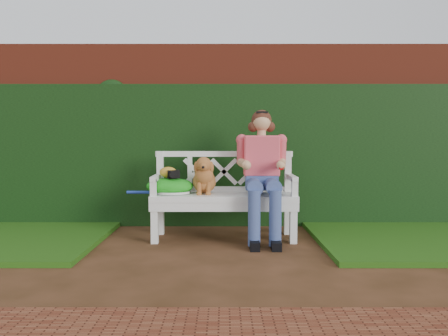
{
  "coord_description": "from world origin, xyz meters",
  "views": [
    {
      "loc": [
        0.16,
        -3.61,
        1.07
      ],
      "look_at": [
        0.15,
        0.95,
        0.75
      ],
      "focal_mm": 35.0,
      "sensor_mm": 36.0,
      "label": 1
    }
  ],
  "objects": [
    {
      "name": "brick_wall",
      "position": [
        0.0,
        1.9,
        1.1
      ],
      "size": [
        10.0,
        0.3,
        2.2
      ],
      "primitive_type": "cube",
      "color": "maroon",
      "rests_on": "ground"
    },
    {
      "name": "green_bag",
      "position": [
        -0.42,
        0.95,
        0.56
      ],
      "size": [
        0.51,
        0.4,
        0.17
      ],
      "primitive_type": null,
      "rotation": [
        0.0,
        0.0,
        0.05
      ],
      "color": "green",
      "rests_on": "garden_bench"
    },
    {
      "name": "baseball_glove",
      "position": [
        -0.43,
        0.95,
        0.71
      ],
      "size": [
        0.21,
        0.17,
        0.12
      ],
      "primitive_type": "ellipsoid",
      "rotation": [
        0.0,
        0.0,
        0.21
      ],
      "color": "#BF8A26",
      "rests_on": "green_bag"
    },
    {
      "name": "ground",
      "position": [
        0.0,
        0.0,
        0.0
      ],
      "size": [
        60.0,
        60.0,
        0.0
      ],
      "primitive_type": "plane",
      "color": "#331F0E"
    },
    {
      "name": "tennis_racket",
      "position": [
        -0.42,
        0.93,
        0.5
      ],
      "size": [
        0.75,
        0.51,
        0.03
      ],
      "primitive_type": null,
      "rotation": [
        0.0,
        0.0,
        0.35
      ],
      "color": "silver",
      "rests_on": "garden_bench"
    },
    {
      "name": "dog",
      "position": [
        -0.05,
        0.95,
        0.68
      ],
      "size": [
        0.3,
        0.38,
        0.4
      ],
      "primitive_type": null,
      "rotation": [
        0.0,
        0.0,
        0.09
      ],
      "color": "#A65323",
      "rests_on": "garden_bench"
    },
    {
      "name": "ivy_hedge",
      "position": [
        0.0,
        1.68,
        0.85
      ],
      "size": [
        10.0,
        0.18,
        1.7
      ],
      "primitive_type": "cube",
      "color": "#153610",
      "rests_on": "ground"
    },
    {
      "name": "seated_woman",
      "position": [
        0.55,
        0.93,
        0.66
      ],
      "size": [
        0.79,
        0.89,
        1.31
      ],
      "primitive_type": null,
      "rotation": [
        0.0,
        0.0,
        0.39
      ],
      "color": "#FF4A84",
      "rests_on": "ground"
    },
    {
      "name": "grass_right",
      "position": [
        2.4,
        0.9,
        0.03
      ],
      "size": [
        2.6,
        2.0,
        0.05
      ],
      "primitive_type": "cube",
      "color": "#1E490F",
      "rests_on": "ground"
    },
    {
      "name": "garden_bench",
      "position": [
        0.15,
        0.95,
        0.24
      ],
      "size": [
        1.59,
        0.64,
        0.48
      ],
      "primitive_type": null,
      "rotation": [
        0.0,
        0.0,
        0.02
      ],
      "color": "white",
      "rests_on": "ground"
    },
    {
      "name": "camera_item",
      "position": [
        -0.38,
        0.92,
        0.69
      ],
      "size": [
        0.15,
        0.13,
        0.08
      ],
      "primitive_type": "cube",
      "rotation": [
        0.0,
        0.0,
        0.28
      ],
      "color": "black",
      "rests_on": "green_bag"
    }
  ]
}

